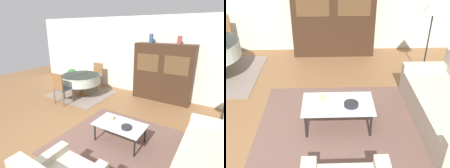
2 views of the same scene
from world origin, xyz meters
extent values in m
plane|color=brown|center=(0.00, 0.00, 0.00)|extent=(14.00, 14.00, 0.00)
cube|color=beige|center=(0.00, 3.63, 1.35)|extent=(10.00, 0.06, 2.70)
cube|color=brown|center=(0.96, 0.54, 0.01)|extent=(2.56, 2.35, 0.01)
cube|color=gray|center=(-1.70, 2.29, 0.01)|extent=(2.03, 1.80, 0.01)
cube|color=beige|center=(2.57, 0.62, 0.22)|extent=(0.95, 2.09, 0.44)
cube|color=beige|center=(2.57, 1.58, 0.50)|extent=(0.95, 0.16, 0.12)
cube|color=beige|center=(0.56, -0.97, 0.49)|extent=(0.16, 0.86, 0.12)
cylinder|color=black|center=(0.44, 0.36, 0.20)|extent=(0.04, 0.04, 0.39)
cylinder|color=black|center=(1.36, 0.36, 0.20)|extent=(0.04, 0.04, 0.39)
cylinder|color=black|center=(0.44, 0.86, 0.20)|extent=(0.04, 0.04, 0.39)
cylinder|color=black|center=(1.36, 0.86, 0.20)|extent=(0.04, 0.04, 0.39)
cube|color=silver|center=(0.90, 0.61, 0.41)|extent=(1.04, 0.61, 0.02)
cube|color=#382316|center=(0.89, 3.35, 0.92)|extent=(1.86, 0.46, 1.85)
cube|color=brown|center=(0.44, 3.12, 1.25)|extent=(0.71, 0.01, 0.55)
cube|color=brown|center=(1.33, 3.12, 1.25)|extent=(0.71, 0.01, 0.55)
cylinder|color=brown|center=(-1.65, 2.23, 0.03)|extent=(0.48, 0.48, 0.03)
cylinder|color=brown|center=(-1.65, 2.23, 0.22)|extent=(0.14, 0.14, 0.43)
cylinder|color=beige|center=(-1.65, 2.23, 0.59)|extent=(1.36, 1.36, 0.30)
cylinder|color=beige|center=(-1.65, 2.23, 0.72)|extent=(1.37, 1.37, 0.03)
cylinder|color=brown|center=(-1.85, 1.61, 0.23)|extent=(0.04, 0.04, 0.45)
cylinder|color=brown|center=(-1.45, 1.61, 0.23)|extent=(0.04, 0.04, 0.45)
cylinder|color=brown|center=(-1.85, 1.21, 0.23)|extent=(0.04, 0.04, 0.45)
cylinder|color=brown|center=(-1.45, 1.21, 0.23)|extent=(0.04, 0.04, 0.45)
cube|color=#475666|center=(-1.65, 1.41, 0.48)|extent=(0.44, 0.44, 0.04)
cube|color=brown|center=(-1.65, 1.21, 0.75)|extent=(0.44, 0.04, 0.50)
cylinder|color=brown|center=(-1.45, 2.85, 0.23)|extent=(0.04, 0.04, 0.45)
cylinder|color=brown|center=(-1.85, 2.85, 0.23)|extent=(0.04, 0.04, 0.45)
cylinder|color=brown|center=(-1.45, 3.25, 0.23)|extent=(0.04, 0.04, 0.45)
cylinder|color=brown|center=(-1.85, 3.25, 0.23)|extent=(0.04, 0.04, 0.45)
cube|color=#475666|center=(-1.65, 3.05, 0.48)|extent=(0.44, 0.44, 0.04)
cube|color=brown|center=(-1.65, 3.25, 0.75)|extent=(0.44, 0.04, 0.50)
cylinder|color=black|center=(2.65, 2.08, 0.01)|extent=(0.28, 0.28, 0.02)
cylinder|color=black|center=(2.65, 2.08, 0.68)|extent=(0.03, 0.03, 1.32)
cylinder|color=tan|center=(0.67, 0.68, 0.47)|extent=(0.08, 0.08, 0.10)
cylinder|color=#232328|center=(1.09, 0.55, 0.44)|extent=(0.21, 0.21, 0.05)
cylinder|color=#33517A|center=(0.42, 3.35, 1.99)|extent=(0.13, 0.13, 0.28)
cylinder|color=#9E4238|center=(1.29, 3.35, 1.97)|extent=(0.13, 0.13, 0.24)
cylinder|color=#93664C|center=(-3.01, 3.15, 0.10)|extent=(0.33, 0.33, 0.20)
sphere|color=#2D6B33|center=(-3.01, 3.15, 0.39)|extent=(0.45, 0.45, 0.45)
camera|label=1|loc=(2.48, -2.13, 2.30)|focal=28.00mm
camera|label=2|loc=(0.80, -2.52, 2.62)|focal=42.00mm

